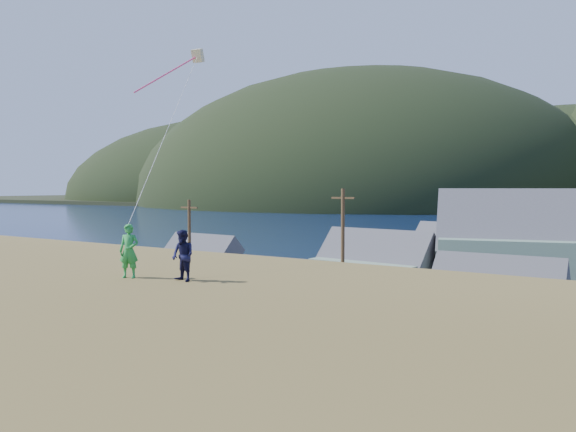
{
  "coord_description": "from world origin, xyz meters",
  "views": [
    {
      "loc": [
        12.41,
        -30.88,
        9.96
      ],
      "look_at": [
        0.76,
        -12.06,
        8.8
      ],
      "focal_mm": 35.0,
      "sensor_mm": 36.0,
      "label": 1
    }
  ],
  "objects_px": {
    "shed_teal": "(198,264)",
    "shed_white": "(496,301)",
    "shed_palegreen_far": "(469,259)",
    "kite_flyer_green": "(129,251)",
    "wharf": "(460,262)",
    "shed_palegreen_near": "(375,268)",
    "kite_flyer_navy": "(183,256)"
  },
  "relations": [
    {
      "from": "wharf",
      "to": "kite_flyer_green",
      "type": "relative_size",
      "value": 15.87
    },
    {
      "from": "shed_white",
      "to": "shed_palegreen_far",
      "type": "bearing_deg",
      "value": 109.41
    },
    {
      "from": "shed_white",
      "to": "kite_flyer_green",
      "type": "distance_m",
      "value": 27.11
    },
    {
      "from": "wharf",
      "to": "shed_palegreen_far",
      "type": "xyz_separation_m",
      "value": [
        4.96,
        -16.04,
        2.5
      ]
    },
    {
      "from": "shed_white",
      "to": "shed_palegreen_far",
      "type": "distance_m",
      "value": 18.07
    },
    {
      "from": "shed_teal",
      "to": "shed_palegreen_near",
      "type": "xyz_separation_m",
      "value": [
        16.86,
        4.0,
        0.39
      ]
    },
    {
      "from": "shed_palegreen_far",
      "to": "kite_flyer_green",
      "type": "relative_size",
      "value": 7.63
    },
    {
      "from": "kite_flyer_green",
      "to": "kite_flyer_navy",
      "type": "xyz_separation_m",
      "value": [
        1.8,
        0.4,
        -0.07
      ]
    },
    {
      "from": "wharf",
      "to": "shed_white",
      "type": "distance_m",
      "value": 34.91
    },
    {
      "from": "wharf",
      "to": "shed_palegreen_near",
      "type": "relative_size",
      "value": 2.41
    },
    {
      "from": "shed_teal",
      "to": "shed_white",
      "type": "xyz_separation_m",
      "value": [
        28.72,
        -3.99,
        0.13
      ]
    },
    {
      "from": "shed_palegreen_far",
      "to": "kite_flyer_green",
      "type": "bearing_deg",
      "value": -78.12
    },
    {
      "from": "wharf",
      "to": "kite_flyer_navy",
      "type": "distance_m",
      "value": 59.6
    },
    {
      "from": "shed_white",
      "to": "shed_palegreen_far",
      "type": "relative_size",
      "value": 0.66
    },
    {
      "from": "kite_flyer_green",
      "to": "shed_white",
      "type": "bearing_deg",
      "value": 53.15
    },
    {
      "from": "shed_white",
      "to": "shed_palegreen_far",
      "type": "height_order",
      "value": "shed_palegreen_far"
    },
    {
      "from": "kite_flyer_green",
      "to": "wharf",
      "type": "bearing_deg",
      "value": 70.28
    },
    {
      "from": "wharf",
      "to": "shed_teal",
      "type": "distance_m",
      "value": 34.18
    },
    {
      "from": "shed_teal",
      "to": "kite_flyer_navy",
      "type": "height_order",
      "value": "kite_flyer_navy"
    },
    {
      "from": "shed_teal",
      "to": "wharf",
      "type": "bearing_deg",
      "value": 63.1
    },
    {
      "from": "shed_palegreen_near",
      "to": "shed_palegreen_far",
      "type": "bearing_deg",
      "value": 63.0
    },
    {
      "from": "shed_teal",
      "to": "shed_white",
      "type": "distance_m",
      "value": 28.99
    },
    {
      "from": "wharf",
      "to": "shed_palegreen_near",
      "type": "bearing_deg",
      "value": -92.17
    },
    {
      "from": "shed_teal",
      "to": "shed_palegreen_far",
      "type": "height_order",
      "value": "shed_palegreen_far"
    },
    {
      "from": "shed_teal",
      "to": "kite_flyer_green",
      "type": "bearing_deg",
      "value": -47.61
    },
    {
      "from": "shed_teal",
      "to": "kite_flyer_navy",
      "type": "bearing_deg",
      "value": -45.15
    },
    {
      "from": "shed_palegreen_near",
      "to": "shed_palegreen_far",
      "type": "relative_size",
      "value": 0.86
    },
    {
      "from": "shed_teal",
      "to": "shed_white",
      "type": "bearing_deg",
      "value": -3.33
    },
    {
      "from": "shed_white",
      "to": "shed_palegreen_far",
      "type": "xyz_separation_m",
      "value": [
        -5.95,
        17.06,
        0.41
      ]
    },
    {
      "from": "shed_palegreen_far",
      "to": "kite_flyer_navy",
      "type": "relative_size",
      "value": 8.32
    },
    {
      "from": "wharf",
      "to": "kite_flyer_navy",
      "type": "bearing_deg",
      "value": -82.96
    },
    {
      "from": "wharf",
      "to": "shed_palegreen_far",
      "type": "bearing_deg",
      "value": -72.82
    }
  ]
}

